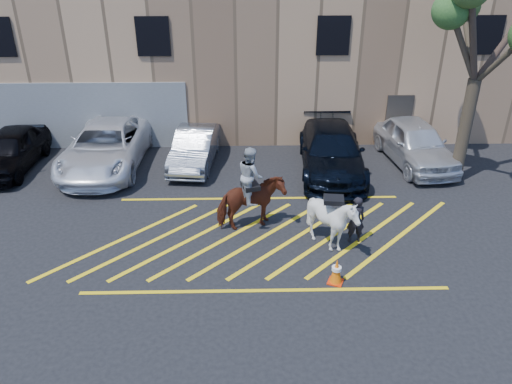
{
  "coord_description": "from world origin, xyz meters",
  "views": [
    {
      "loc": [
        -0.46,
        -12.97,
        8.2
      ],
      "look_at": [
        -0.17,
        0.2,
        1.3
      ],
      "focal_mm": 35.0,
      "sensor_mm": 36.0,
      "label": 1
    }
  ],
  "objects_px": {
    "car_black_suv": "(10,150)",
    "tree": "(487,20)",
    "car_white_pickup": "(106,146)",
    "mounted_bay": "(251,197)",
    "car_white_suv": "(415,142)",
    "handler": "(356,220)",
    "car_silver_sedan": "(195,147)",
    "traffic_cone": "(336,271)",
    "car_blue_suv": "(331,151)",
    "saddled_white": "(332,221)"
  },
  "relations": [
    {
      "from": "car_silver_sedan",
      "to": "car_white_suv",
      "type": "relative_size",
      "value": 0.85
    },
    {
      "from": "car_black_suv",
      "to": "mounted_bay",
      "type": "height_order",
      "value": "mounted_bay"
    },
    {
      "from": "handler",
      "to": "saddled_white",
      "type": "bearing_deg",
      "value": 18.15
    },
    {
      "from": "car_blue_suv",
      "to": "tree",
      "type": "xyz_separation_m",
      "value": [
        4.47,
        -1.0,
        4.87
      ]
    },
    {
      "from": "saddled_white",
      "to": "car_white_suv",
      "type": "bearing_deg",
      "value": 54.87
    },
    {
      "from": "car_silver_sedan",
      "to": "mounted_bay",
      "type": "height_order",
      "value": "mounted_bay"
    },
    {
      "from": "handler",
      "to": "saddled_white",
      "type": "height_order",
      "value": "saddled_white"
    },
    {
      "from": "car_silver_sedan",
      "to": "car_white_suv",
      "type": "xyz_separation_m",
      "value": [
        8.63,
        -0.05,
        0.15
      ]
    },
    {
      "from": "car_white_pickup",
      "to": "car_silver_sedan",
      "type": "relative_size",
      "value": 1.43
    },
    {
      "from": "car_silver_sedan",
      "to": "traffic_cone",
      "type": "relative_size",
      "value": 5.76
    },
    {
      "from": "car_black_suv",
      "to": "tree",
      "type": "height_order",
      "value": "tree"
    },
    {
      "from": "car_blue_suv",
      "to": "car_white_suv",
      "type": "distance_m",
      "value": 3.46
    },
    {
      "from": "car_silver_sedan",
      "to": "handler",
      "type": "bearing_deg",
      "value": -42.18
    },
    {
      "from": "car_white_suv",
      "to": "mounted_bay",
      "type": "xyz_separation_m",
      "value": [
        -6.51,
        -4.84,
        0.24
      ]
    },
    {
      "from": "car_white_pickup",
      "to": "traffic_cone",
      "type": "xyz_separation_m",
      "value": [
        7.72,
        -7.54,
        -0.47
      ]
    },
    {
      "from": "handler",
      "to": "traffic_cone",
      "type": "height_order",
      "value": "handler"
    },
    {
      "from": "car_blue_suv",
      "to": "mounted_bay",
      "type": "relative_size",
      "value": 2.11
    },
    {
      "from": "car_silver_sedan",
      "to": "mounted_bay",
      "type": "bearing_deg",
      "value": -60.76
    },
    {
      "from": "car_white_pickup",
      "to": "saddled_white",
      "type": "bearing_deg",
      "value": -35.5
    },
    {
      "from": "car_black_suv",
      "to": "handler",
      "type": "distance_m",
      "value": 13.38
    },
    {
      "from": "traffic_cone",
      "to": "saddled_white",
      "type": "bearing_deg",
      "value": 86.2
    },
    {
      "from": "car_white_pickup",
      "to": "mounted_bay",
      "type": "relative_size",
      "value": 2.24
    },
    {
      "from": "traffic_cone",
      "to": "mounted_bay",
      "type": "bearing_deg",
      "value": 128.12
    },
    {
      "from": "saddled_white",
      "to": "car_white_pickup",
      "type": "bearing_deg",
      "value": 143.06
    },
    {
      "from": "car_black_suv",
      "to": "car_blue_suv",
      "type": "height_order",
      "value": "car_blue_suv"
    },
    {
      "from": "car_blue_suv",
      "to": "handler",
      "type": "xyz_separation_m",
      "value": [
        -0.07,
        -4.99,
        -0.08
      ]
    },
    {
      "from": "mounted_bay",
      "to": "saddled_white",
      "type": "distance_m",
      "value": 2.58
    },
    {
      "from": "car_black_suv",
      "to": "car_white_suv",
      "type": "xyz_separation_m",
      "value": [
        15.68,
        0.24,
        0.07
      ]
    },
    {
      "from": "handler",
      "to": "traffic_cone",
      "type": "bearing_deg",
      "value": 62.99
    },
    {
      "from": "car_silver_sedan",
      "to": "car_black_suv",
      "type": "bearing_deg",
      "value": -171.9
    },
    {
      "from": "handler",
      "to": "car_black_suv",
      "type": "bearing_deg",
      "value": -27.2
    },
    {
      "from": "car_white_suv",
      "to": "handler",
      "type": "relative_size",
      "value": 3.31
    },
    {
      "from": "handler",
      "to": "mounted_bay",
      "type": "bearing_deg",
      "value": -18.74
    },
    {
      "from": "car_white_suv",
      "to": "car_white_pickup",
      "type": "bearing_deg",
      "value": 172.86
    },
    {
      "from": "car_black_suv",
      "to": "traffic_cone",
      "type": "bearing_deg",
      "value": -31.83
    },
    {
      "from": "car_blue_suv",
      "to": "mounted_bay",
      "type": "height_order",
      "value": "mounted_bay"
    },
    {
      "from": "car_white_pickup",
      "to": "car_black_suv",
      "type": "bearing_deg",
      "value": -176.37
    },
    {
      "from": "mounted_bay",
      "to": "car_white_pickup",
      "type": "bearing_deg",
      "value": 139.36
    },
    {
      "from": "car_silver_sedan",
      "to": "tree",
      "type": "xyz_separation_m",
      "value": [
        9.71,
        -1.75,
        5.0
      ]
    },
    {
      "from": "handler",
      "to": "saddled_white",
      "type": "xyz_separation_m",
      "value": [
        -0.75,
        -0.29,
        0.14
      ]
    },
    {
      "from": "car_blue_suv",
      "to": "tree",
      "type": "relative_size",
      "value": 0.78
    },
    {
      "from": "car_blue_suv",
      "to": "traffic_cone",
      "type": "height_order",
      "value": "car_blue_suv"
    },
    {
      "from": "traffic_cone",
      "to": "tree",
      "type": "distance_m",
      "value": 9.63
    },
    {
      "from": "car_blue_suv",
      "to": "car_white_suv",
      "type": "height_order",
      "value": "car_white_suv"
    },
    {
      "from": "traffic_cone",
      "to": "car_white_pickup",
      "type": "bearing_deg",
      "value": 135.68
    },
    {
      "from": "car_black_suv",
      "to": "car_silver_sedan",
      "type": "distance_m",
      "value": 7.05
    },
    {
      "from": "car_blue_suv",
      "to": "car_white_pickup",
      "type": "bearing_deg",
      "value": 179.77
    },
    {
      "from": "car_white_pickup",
      "to": "handler",
      "type": "bearing_deg",
      "value": -31.67
    },
    {
      "from": "car_blue_suv",
      "to": "saddled_white",
      "type": "distance_m",
      "value": 5.34
    },
    {
      "from": "car_black_suv",
      "to": "tree",
      "type": "relative_size",
      "value": 0.62
    }
  ]
}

